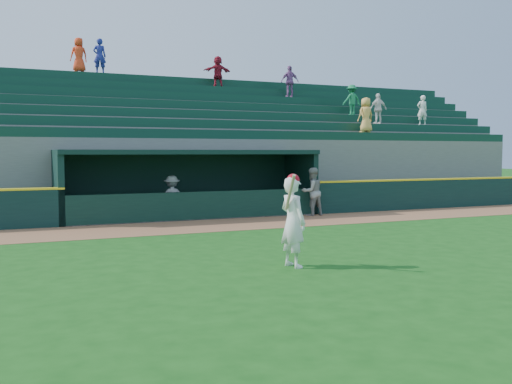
% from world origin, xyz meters
% --- Properties ---
extents(ground, '(120.00, 120.00, 0.00)m').
position_xyz_m(ground, '(0.00, 0.00, 0.00)').
color(ground, '#164D13').
rests_on(ground, ground).
extents(warning_track, '(40.00, 3.00, 0.01)m').
position_xyz_m(warning_track, '(0.00, 4.90, 0.01)').
color(warning_track, brown).
rests_on(warning_track, ground).
extents(field_wall_right, '(15.50, 0.30, 1.20)m').
position_xyz_m(field_wall_right, '(12.25, 6.55, 0.60)').
color(field_wall_right, black).
rests_on(field_wall_right, ground).
extents(wall_stripe_right, '(15.50, 0.32, 0.06)m').
position_xyz_m(wall_stripe_right, '(12.25, 6.55, 1.23)').
color(wall_stripe_right, yellow).
rests_on(wall_stripe_right, field_wall_right).
extents(dugout_player_front, '(0.94, 0.77, 1.80)m').
position_xyz_m(dugout_player_front, '(4.28, 6.14, 0.90)').
color(dugout_player_front, gray).
rests_on(dugout_player_front, ground).
extents(dugout_player_inside, '(1.03, 0.63, 1.55)m').
position_xyz_m(dugout_player_inside, '(-0.78, 7.32, 0.77)').
color(dugout_player_inside, '#9C9C97').
rests_on(dugout_player_inside, ground).
extents(dugout, '(9.40, 2.80, 2.46)m').
position_xyz_m(dugout, '(0.00, 8.00, 1.36)').
color(dugout, slate).
rests_on(dugout, ground).
extents(stands, '(34.50, 6.25, 7.54)m').
position_xyz_m(stands, '(0.01, 12.57, 2.39)').
color(stands, slate).
rests_on(stands, ground).
extents(batter_at_plate, '(0.58, 0.86, 1.95)m').
position_xyz_m(batter_at_plate, '(-0.78, -2.09, 0.97)').
color(batter_at_plate, white).
rests_on(batter_at_plate, ground).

